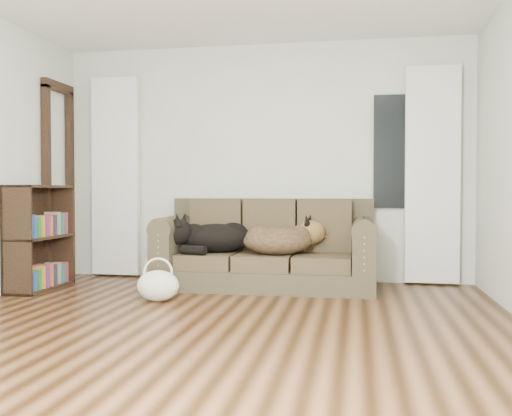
% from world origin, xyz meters
% --- Properties ---
extents(floor, '(5.00, 5.00, 0.00)m').
position_xyz_m(floor, '(0.00, 0.00, 0.00)').
color(floor, black).
rests_on(floor, ground).
extents(wall_back, '(4.50, 0.04, 2.60)m').
position_xyz_m(wall_back, '(0.00, 2.50, 1.30)').
color(wall_back, beige).
rests_on(wall_back, ground).
extents(curtain_left, '(0.55, 0.08, 2.25)m').
position_xyz_m(curtain_left, '(-1.70, 2.42, 1.15)').
color(curtain_left, silver).
rests_on(curtain_left, ground).
extents(curtain_right, '(0.55, 0.08, 2.25)m').
position_xyz_m(curtain_right, '(1.80, 2.42, 1.15)').
color(curtain_right, silver).
rests_on(curtain_right, ground).
extents(window_pane, '(0.50, 0.03, 1.20)m').
position_xyz_m(window_pane, '(1.45, 2.47, 1.40)').
color(window_pane, black).
rests_on(window_pane, wall_back).
extents(door_casing, '(0.07, 0.60, 2.10)m').
position_xyz_m(door_casing, '(-2.20, 2.05, 1.05)').
color(door_casing, black).
rests_on(door_casing, ground).
extents(sofa, '(2.18, 0.94, 0.89)m').
position_xyz_m(sofa, '(0.12, 1.97, 0.45)').
color(sofa, black).
rests_on(sofa, floor).
extents(dog_black_lab, '(0.80, 0.61, 0.31)m').
position_xyz_m(dog_black_lab, '(-0.44, 1.95, 0.48)').
color(dog_black_lab, black).
rests_on(dog_black_lab, sofa).
extents(dog_shepherd, '(0.80, 0.64, 0.31)m').
position_xyz_m(dog_shepherd, '(0.29, 1.89, 0.49)').
color(dog_shepherd, black).
rests_on(dog_shepherd, sofa).
extents(tv_remote, '(0.06, 0.16, 0.02)m').
position_xyz_m(tv_remote, '(1.12, 1.82, 0.73)').
color(tv_remote, black).
rests_on(tv_remote, sofa).
extents(tote_bag, '(0.41, 0.33, 0.28)m').
position_xyz_m(tote_bag, '(-0.71, 1.07, 0.16)').
color(tote_bag, silver).
rests_on(tote_bag, floor).
extents(bookshelf, '(0.41, 0.86, 1.04)m').
position_xyz_m(bookshelf, '(-2.09, 1.48, 0.50)').
color(bookshelf, black).
rests_on(bookshelf, floor).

